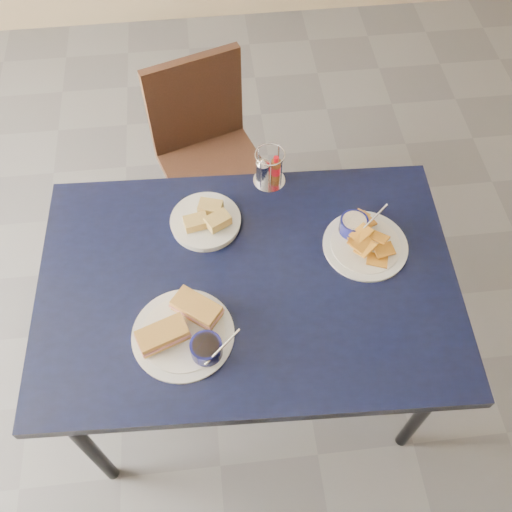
{
  "coord_description": "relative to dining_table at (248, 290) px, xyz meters",
  "views": [
    {
      "loc": [
        0.08,
        -0.84,
        2.25
      ],
      "look_at": [
        0.18,
        0.09,
        0.82
      ],
      "focal_mm": 40.0,
      "sensor_mm": 36.0,
      "label": 1
    }
  ],
  "objects": [
    {
      "name": "ground",
      "position": [
        -0.15,
        -0.05,
        -0.69
      ],
      "size": [
        6.0,
        6.0,
        0.0
      ],
      "primitive_type": "plane",
      "color": "#58595E",
      "rests_on": "ground"
    },
    {
      "name": "chair_far",
      "position": [
        -0.07,
        0.84,
        -0.2
      ],
      "size": [
        0.5,
        0.5,
        0.86
      ],
      "color": "black",
      "rests_on": "ground"
    },
    {
      "name": "sandwich_plate",
      "position": [
        -0.19,
        -0.16,
        0.09
      ],
      "size": [
        0.31,
        0.3,
        0.12
      ],
      "color": "white",
      "rests_on": "dining_table"
    },
    {
      "name": "plantain_plate",
      "position": [
        0.37,
        0.1,
        0.08
      ],
      "size": [
        0.27,
        0.27,
        0.12
      ],
      "color": "white",
      "rests_on": "dining_table"
    },
    {
      "name": "condiment_caddy",
      "position": [
        0.11,
        0.39,
        0.12
      ],
      "size": [
        0.11,
        0.11,
        0.14
      ],
      "color": "silver",
      "rests_on": "dining_table"
    },
    {
      "name": "dining_table",
      "position": [
        0.0,
        0.0,
        0.0
      ],
      "size": [
        1.32,
        0.91,
        0.75
      ],
      "color": "black",
      "rests_on": "ground"
    },
    {
      "name": "bread_basket",
      "position": [
        -0.11,
        0.23,
        0.08
      ],
      "size": [
        0.22,
        0.22,
        0.07
      ],
      "color": "white",
      "rests_on": "dining_table"
    }
  ]
}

